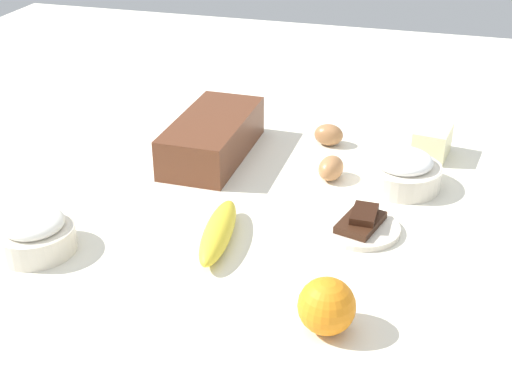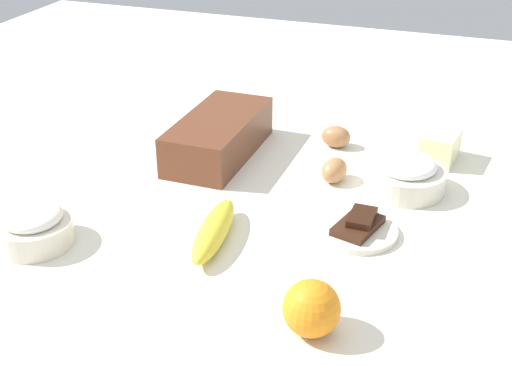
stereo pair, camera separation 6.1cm
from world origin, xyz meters
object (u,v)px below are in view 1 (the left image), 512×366
at_px(butter_block, 432,142).
at_px(egg_beside_bowl, 331,168).
at_px(banana, 218,232).
at_px(sugar_bowl, 403,170).
at_px(orange_fruit, 327,306).
at_px(egg_near_butter, 329,135).
at_px(chocolate_plate, 361,225).
at_px(flour_bowl, 35,233).
at_px(loaf_pan, 213,136).

relative_size(butter_block, egg_beside_bowl, 1.44).
relative_size(banana, butter_block, 2.11).
xyz_separation_m(sugar_bowl, butter_block, (0.15, -0.04, -0.00)).
relative_size(orange_fruit, egg_near_butter, 1.28).
xyz_separation_m(orange_fruit, chocolate_plate, (0.26, -0.01, -0.03)).
bearing_deg(flour_bowl, chocolate_plate, -67.38).
bearing_deg(butter_block, loaf_pan, 105.67).
height_order(sugar_bowl, egg_near_butter, sugar_bowl).
height_order(butter_block, egg_beside_bowl, butter_block).
height_order(loaf_pan, orange_fruit, loaf_pan).
bearing_deg(loaf_pan, orange_fruit, -144.63).
bearing_deg(loaf_pan, egg_near_butter, -61.26).
xyz_separation_m(loaf_pan, butter_block, (0.12, -0.42, -0.01)).
xyz_separation_m(sugar_bowl, orange_fruit, (-0.43, 0.06, 0.01)).
relative_size(loaf_pan, flour_bowl, 2.29).
height_order(egg_beside_bowl, chocolate_plate, egg_beside_bowl).
bearing_deg(egg_beside_bowl, banana, 153.87).
bearing_deg(chocolate_plate, loaf_pan, 58.20).
distance_m(flour_bowl, egg_beside_bowl, 0.54).
bearing_deg(sugar_bowl, banana, 136.45).
relative_size(loaf_pan, orange_fruit, 3.68).
distance_m(egg_beside_bowl, chocolate_plate, 0.19).
height_order(egg_near_butter, egg_beside_bowl, same).
bearing_deg(loaf_pan, butter_block, -73.66).
bearing_deg(butter_block, banana, 144.06).
relative_size(loaf_pan, chocolate_plate, 2.17).
height_order(flour_bowl, egg_near_butter, flour_bowl).
bearing_deg(egg_beside_bowl, chocolate_plate, -154.01).
distance_m(loaf_pan, butter_block, 0.43).
xyz_separation_m(orange_fruit, butter_block, (0.58, -0.10, -0.01)).
bearing_deg(banana, flour_bowl, 110.61).
distance_m(egg_near_butter, egg_beside_bowl, 0.15).
relative_size(sugar_bowl, egg_beside_bowl, 2.25).
bearing_deg(chocolate_plate, banana, 115.06).
height_order(orange_fruit, egg_beside_bowl, orange_fruit).
bearing_deg(egg_near_butter, orange_fruit, -169.48).
relative_size(egg_near_butter, chocolate_plate, 0.46).
relative_size(flour_bowl, sugar_bowl, 0.87).
relative_size(orange_fruit, butter_block, 0.85).
distance_m(flour_bowl, banana, 0.28).
height_order(loaf_pan, chocolate_plate, loaf_pan).
bearing_deg(orange_fruit, egg_beside_bowl, 9.82).
bearing_deg(flour_bowl, egg_near_butter, -35.13).
bearing_deg(butter_block, orange_fruit, 170.18).
bearing_deg(sugar_bowl, loaf_pan, 85.76).
bearing_deg(egg_near_butter, sugar_bowl, -130.90).
bearing_deg(orange_fruit, flour_bowl, 82.72).
bearing_deg(chocolate_plate, sugar_bowl, -15.58).
xyz_separation_m(sugar_bowl, banana, (-0.27, 0.26, -0.01)).
bearing_deg(egg_beside_bowl, loaf_pan, 81.64).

